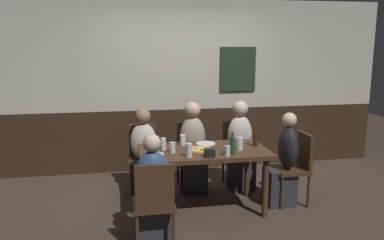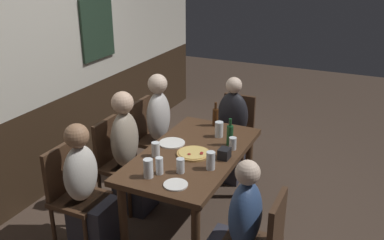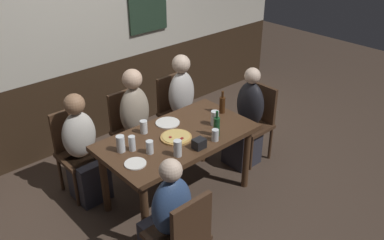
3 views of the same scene
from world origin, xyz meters
The scene contains 26 objects.
ground_plane centered at (0.00, 0.00, 0.00)m, with size 12.00×12.00×0.00m, color #423328.
wall_back centered at (0.01, 1.65, 1.30)m, with size 6.40×0.13×2.60m.
dining_table centered at (0.00, 0.00, 0.65)m, with size 1.49×0.81×0.74m.
chair_left_far centered at (-0.65, 0.82, 0.50)m, with size 0.40×0.40×0.88m.
chair_right_far centered at (0.65, 0.82, 0.50)m, with size 0.40×0.40×0.88m.
chair_head_east centered at (1.16, 0.00, 0.50)m, with size 0.40×0.40×0.88m.
chair_mid_far centered at (0.00, 0.82, 0.50)m, with size 0.40×0.40×0.88m.
chair_left_near centered at (-0.65, -0.82, 0.50)m, with size 0.40×0.40×0.88m.
person_left_far centered at (-0.65, 0.66, 0.48)m, with size 0.34×0.37×1.13m.
person_right_far centered at (0.65, 0.66, 0.51)m, with size 0.34×0.37×1.19m.
person_head_east centered at (1.00, 0.00, 0.48)m, with size 0.37×0.34×1.14m.
person_mid_far centered at (0.00, 0.66, 0.51)m, with size 0.34×0.37×1.20m.
person_left_near centered at (-0.65, -0.66, 0.46)m, with size 0.34×0.37×1.11m.
pizza centered at (-0.05, -0.03, 0.75)m, with size 0.29×0.29×0.03m.
pint_glass_amber centered at (-0.22, -0.26, 0.81)m, with size 0.07×0.07×0.15m.
highball_clear centered at (-0.38, -0.07, 0.79)m, with size 0.07×0.07×0.12m.
pint_glass_stout centered at (0.20, -0.30, 0.79)m, with size 0.07×0.07×0.11m.
pint_glass_pale centered at (-0.46, 0.07, 0.80)m, with size 0.06×0.06×0.14m.
beer_glass_half centered at (-0.55, 0.12, 0.81)m, with size 0.08×0.08×0.15m.
tumbler_water centered at (0.40, -0.09, 0.81)m, with size 0.08×0.08×0.15m.
tumbler_short centered at (-0.21, 0.25, 0.79)m, with size 0.07×0.07×0.13m.
beer_bottle_green centered at (0.27, -0.25, 0.84)m, with size 0.06×0.06×0.26m.
beer_bottle_brown centered at (0.64, 0.04, 0.84)m, with size 0.06×0.06×0.24m.
plate_white_large centered at (0.08, 0.24, 0.75)m, with size 0.24×0.24×0.01m, color white.
plate_white_small centered at (-0.57, -0.12, 0.75)m, with size 0.19×0.19×0.01m, color white.
condiment_caddy centered at (0.00, -0.30, 0.79)m, with size 0.11×0.09×0.09m, color black.
Camera 1 is at (-0.94, -4.32, 1.96)m, focal length 36.85 mm.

